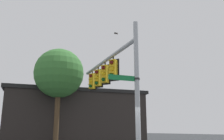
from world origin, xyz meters
name	(u,v)px	position (x,y,z in m)	size (l,w,h in m)	color
signal_pole	(137,92)	(0.00, 0.00, 3.16)	(0.21, 0.21, 6.33)	#ADB2B7
mast_arm	(106,61)	(3.08, -2.32, 5.52)	(0.20, 0.20, 7.72)	#ADB2B7
traffic_light_nearest_pole	(113,69)	(2.12, -1.57, 4.72)	(0.54, 0.49, 1.31)	black
traffic_light_mid_inner	(105,74)	(3.13, -2.34, 4.72)	(0.54, 0.49, 1.31)	black
traffic_light_mid_outer	(98,78)	(4.15, -3.11, 4.72)	(0.54, 0.49, 1.31)	black
traffic_light_arm_end	(92,81)	(5.17, -3.88, 4.72)	(0.54, 0.49, 1.31)	black
street_name_sign	(127,78)	(0.27, 0.36, 3.70)	(0.93, 1.19, 0.22)	#147238
bird_flying	(116,33)	(2.73, -2.98, 7.41)	(0.26, 0.43, 0.13)	#4C4742
storefront_building	(75,117)	(10.16, -8.19, 2.44)	(12.23, 13.25, 4.86)	#282321
tree_by_storefront	(59,74)	(8.62, -4.22, 5.70)	(3.86, 3.86, 7.67)	#4C3823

